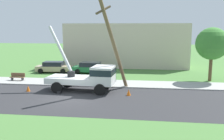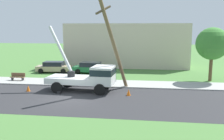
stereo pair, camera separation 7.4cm
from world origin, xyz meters
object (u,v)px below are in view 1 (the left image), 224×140
at_px(roadside_tree_near, 212,44).
at_px(traffic_cone_behind, 28,88).
at_px(parked_sedan_tan, 54,67).
at_px(traffic_cone_ahead, 129,92).
at_px(leaning_utility_pole, 114,44).
at_px(park_bench, 18,77).
at_px(parked_sedan_green, 90,68).
at_px(utility_truck, 90,76).

bearing_deg(roadside_tree_near, traffic_cone_behind, -158.47).
relative_size(parked_sedan_tan, roadside_tree_near, 0.77).
bearing_deg(roadside_tree_near, traffic_cone_ahead, -139.39).
bearing_deg(leaning_utility_pole, park_bench, 165.84).
height_order(leaning_utility_pole, parked_sedan_green, leaning_utility_pole).
relative_size(parked_sedan_tan, park_bench, 2.83).
xyz_separation_m(utility_truck, traffic_cone_ahead, (3.65, -1.07, -1.13)).
height_order(leaning_utility_pole, roadside_tree_near, leaning_utility_pole).
relative_size(traffic_cone_ahead, parked_sedan_green, 0.13).
bearing_deg(roadside_tree_near, parked_sedan_green, 167.94).
height_order(utility_truck, park_bench, utility_truck).
relative_size(traffic_cone_behind, parked_sedan_tan, 0.12).
bearing_deg(park_bench, utility_truck, -20.88).
xyz_separation_m(utility_truck, leaning_utility_pole, (2.14, 0.60, 2.88)).
bearing_deg(utility_truck, leaning_utility_pole, 15.64).
relative_size(leaning_utility_pole, traffic_cone_behind, 15.00).
xyz_separation_m(traffic_cone_behind, parked_sedan_green, (3.69, 10.01, 0.43)).
xyz_separation_m(parked_sedan_green, roadside_tree_near, (14.08, -3.01, 3.36)).
bearing_deg(traffic_cone_behind, roadside_tree_near, 21.53).
distance_m(traffic_cone_behind, parked_sedan_tan, 10.07).
relative_size(traffic_cone_behind, parked_sedan_green, 0.13).
distance_m(parked_sedan_green, park_bench, 9.04).
xyz_separation_m(leaning_utility_pole, traffic_cone_behind, (-7.76, -1.39, -4.01)).
distance_m(utility_truck, parked_sedan_tan, 11.49).
distance_m(leaning_utility_pole, parked_sedan_green, 10.18).
bearing_deg(utility_truck, parked_sedan_tan, 126.70).
distance_m(utility_truck, roadside_tree_near, 13.90).
height_order(utility_truck, traffic_cone_ahead, utility_truck).
bearing_deg(parked_sedan_tan, utility_truck, -53.30).
height_order(traffic_cone_behind, park_bench, park_bench).
bearing_deg(traffic_cone_behind, traffic_cone_ahead, -1.71).
bearing_deg(parked_sedan_tan, parked_sedan_green, 0.34).
bearing_deg(utility_truck, roadside_tree_near, 27.10).
height_order(leaning_utility_pole, traffic_cone_behind, leaning_utility_pole).
xyz_separation_m(parked_sedan_tan, park_bench, (-1.96, -5.83, -0.25)).
xyz_separation_m(traffic_cone_ahead, parked_sedan_tan, (-10.50, 10.26, 0.43)).
xyz_separation_m(traffic_cone_behind, roadside_tree_near, (17.76, 7.01, 3.80)).
relative_size(utility_truck, roadside_tree_near, 1.15).
height_order(utility_truck, parked_sedan_green, utility_truck).
height_order(parked_sedan_tan, park_bench, parked_sedan_tan).
bearing_deg(traffic_cone_ahead, park_bench, 160.42).
distance_m(utility_truck, parked_sedan_green, 9.45).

